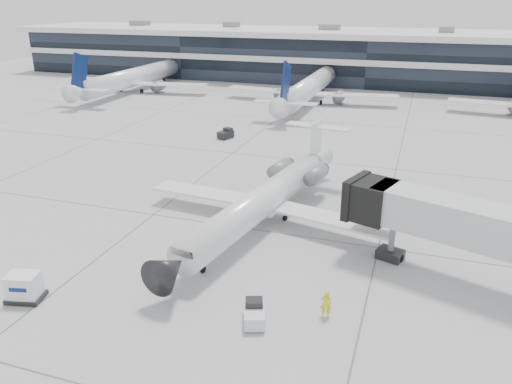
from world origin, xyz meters
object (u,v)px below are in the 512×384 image
(baggage_tug, at_px, (254,314))
(cargo_uld, at_px, (24,287))
(ramp_worker, at_px, (326,304))
(jet_bridge, at_px, (495,230))
(regional_jet, at_px, (266,198))

(baggage_tug, xyz_separation_m, cargo_uld, (-14.92, -2.43, 0.32))
(ramp_worker, bearing_deg, jet_bridge, -154.26)
(regional_jet, xyz_separation_m, ramp_worker, (7.69, -12.05, -1.32))
(baggage_tug, bearing_deg, regional_jet, 85.21)
(cargo_uld, bearing_deg, regional_jet, 42.24)
(regional_jet, xyz_separation_m, baggage_tug, (3.71, -14.02, -1.64))
(regional_jet, bearing_deg, jet_bridge, -8.04)
(regional_jet, xyz_separation_m, cargo_uld, (-11.21, -16.45, -1.32))
(jet_bridge, distance_m, ramp_worker, 12.11)
(jet_bridge, bearing_deg, cargo_uld, -139.78)
(ramp_worker, height_order, cargo_uld, cargo_uld)
(cargo_uld, bearing_deg, jet_bridge, 7.53)
(baggage_tug, distance_m, cargo_uld, 15.12)
(baggage_tug, bearing_deg, jet_bridge, 12.48)
(ramp_worker, relative_size, cargo_uld, 0.72)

